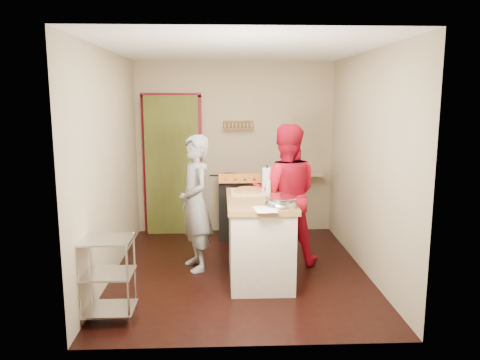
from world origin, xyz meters
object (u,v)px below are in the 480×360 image
person_red (285,195)px  stove (239,207)px  person_stripe (195,203)px  wire_shelving (108,275)px  island (260,236)px

person_red → stove: bearing=-59.7°
person_red → person_stripe: bearing=14.4°
wire_shelving → island: (1.50, 0.99, 0.06)m
person_stripe → person_red: bearing=78.9°
stove → island: bearing=-83.9°
stove → island: 1.65m
stove → island: size_ratio=0.74×
wire_shelving → island: size_ratio=0.59×
person_stripe → person_red: person_red is taller
island → person_red: size_ratio=0.77×
stove → island: island is taller
wire_shelving → person_red: 2.42m
person_stripe → stove: bearing=136.3°
island → stove: bearing=96.1°
stove → wire_shelving: (-1.33, -2.62, -0.01)m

